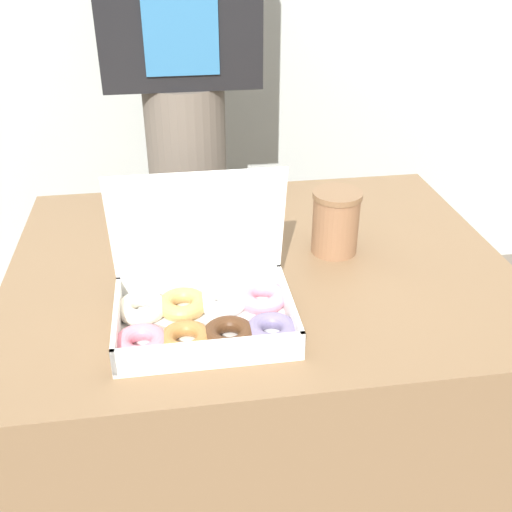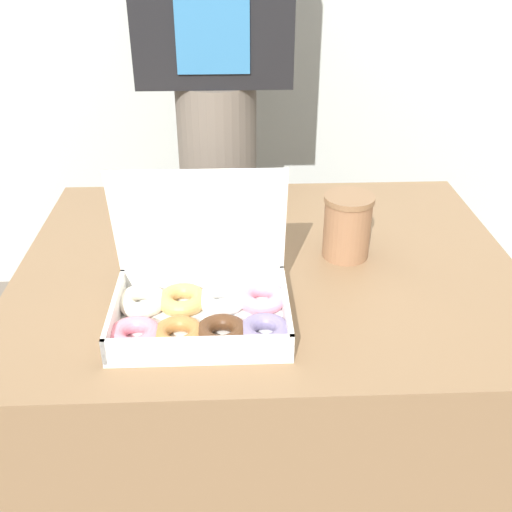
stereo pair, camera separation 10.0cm
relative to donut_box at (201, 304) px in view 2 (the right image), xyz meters
The scene contains 5 objects.
ground_plane 0.81m from the donut_box, 58.39° to the left, with size 14.00×14.00×0.00m, color #665B51.
table 0.47m from the donut_box, 58.39° to the left, with size 1.02×0.82×0.73m.
donut_box is the anchor object (origin of this frame).
coffee_cup 0.37m from the donut_box, 37.66° to the left, with size 0.10×0.10×0.14m.
person_customer 0.92m from the donut_box, 89.11° to the left, with size 0.44×0.24×1.73m.
Camera 2 is at (-0.07, -1.08, 1.36)m, focal length 42.00 mm.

